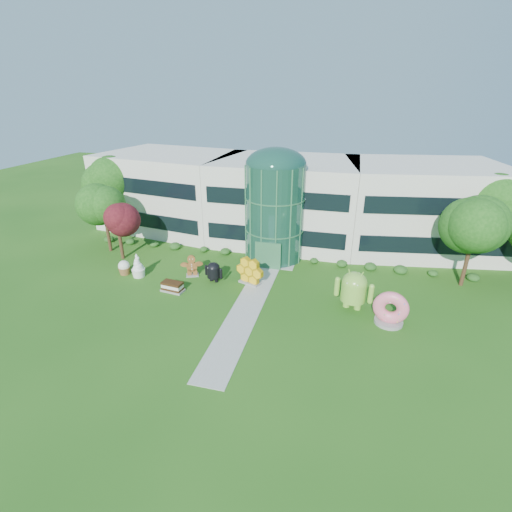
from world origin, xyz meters
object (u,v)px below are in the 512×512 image
(android_green, at_px, (354,288))
(android_black, at_px, (214,270))
(gingerbread, at_px, (192,265))
(donut, at_px, (391,307))

(android_green, distance_m, android_black, 12.73)
(android_black, relative_size, gingerbread, 0.96)
(android_green, height_order, android_black, android_green)
(android_black, distance_m, donut, 15.72)
(android_green, bearing_deg, gingerbread, -175.79)
(donut, height_order, gingerbread, donut)
(android_green, xyz_separation_m, android_black, (-12.62, 1.51, -0.75))
(donut, xyz_separation_m, gingerbread, (-17.83, 3.65, -0.31))
(donut, bearing_deg, android_black, 177.61)
(android_green, distance_m, gingerbread, 15.21)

